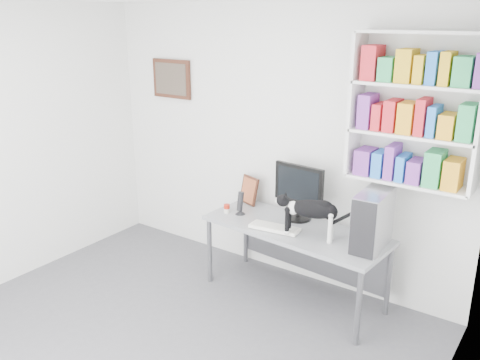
# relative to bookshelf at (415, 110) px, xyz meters

# --- Properties ---
(room) EXTENTS (4.01, 4.01, 2.70)m
(room) POSITION_rel_bookshelf_xyz_m (-1.40, -1.85, -0.50)
(room) COLOR #56565B
(room) RESTS_ON ground
(bookshelf) EXTENTS (1.03, 0.28, 1.24)m
(bookshelf) POSITION_rel_bookshelf_xyz_m (0.00, 0.00, 0.00)
(bookshelf) COLOR silver
(bookshelf) RESTS_ON room
(wall_art) EXTENTS (0.52, 0.04, 0.42)m
(wall_art) POSITION_rel_bookshelf_xyz_m (-2.70, 0.12, 0.05)
(wall_art) COLOR #482417
(wall_art) RESTS_ON room
(desk) EXTENTS (1.77, 0.81, 0.72)m
(desk) POSITION_rel_bookshelf_xyz_m (-0.88, -0.28, -1.49)
(desk) COLOR gray
(desk) RESTS_ON room
(monitor) EXTENTS (0.53, 0.29, 0.55)m
(monitor) POSITION_rel_bookshelf_xyz_m (-0.96, -0.08, -0.86)
(monitor) COLOR black
(monitor) RESTS_ON desk
(keyboard) EXTENTS (0.47, 0.23, 0.03)m
(keyboard) POSITION_rel_bookshelf_xyz_m (-1.02, -0.43, -1.12)
(keyboard) COLOR white
(keyboard) RESTS_ON desk
(pc_tower) EXTENTS (0.24, 0.50, 0.49)m
(pc_tower) POSITION_rel_bookshelf_xyz_m (-0.17, -0.27, -0.89)
(pc_tower) COLOR #B3B2B7
(pc_tower) RESTS_ON desk
(speaker) EXTENTS (0.12, 0.12, 0.24)m
(speaker) POSITION_rel_bookshelf_xyz_m (-1.49, -0.30, -1.02)
(speaker) COLOR black
(speaker) RESTS_ON desk
(leaning_print) EXTENTS (0.26, 0.17, 0.30)m
(leaning_print) POSITION_rel_bookshelf_xyz_m (-1.58, 0.00, -0.99)
(leaning_print) COLOR #482417
(leaning_print) RESTS_ON desk
(soup_can) EXTENTS (0.07, 0.07, 0.09)m
(soup_can) POSITION_rel_bookshelf_xyz_m (-1.61, -0.35, -1.09)
(soup_can) COLOR #AC1E0E
(soup_can) RESTS_ON desk
(cat) EXTENTS (0.63, 0.32, 0.37)m
(cat) POSITION_rel_bookshelf_xyz_m (-0.66, -0.42, -0.95)
(cat) COLOR black
(cat) RESTS_ON desk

